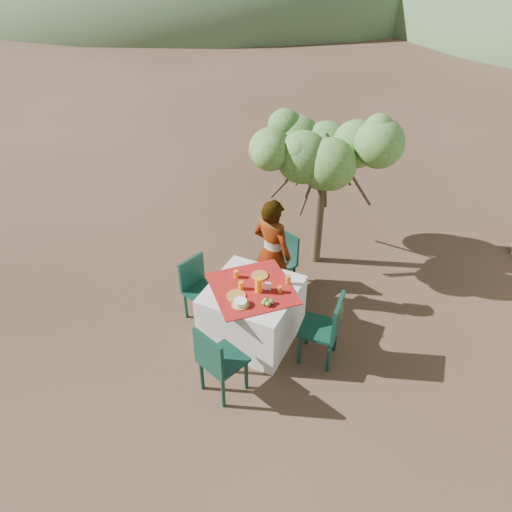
# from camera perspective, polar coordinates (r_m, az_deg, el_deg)

# --- Properties ---
(ground) EXTENTS (160.00, 160.00, 0.00)m
(ground) POSITION_cam_1_polar(r_m,az_deg,el_deg) (6.31, 4.57, -10.02)
(ground) COLOR #312016
(ground) RESTS_ON ground
(table) EXTENTS (1.30, 1.30, 0.76)m
(table) POSITION_cam_1_polar(r_m,az_deg,el_deg) (6.15, -0.44, -6.41)
(table) COLOR beige
(table) RESTS_ON ground
(chair_far) EXTENTS (0.51, 0.51, 0.86)m
(chair_far) POSITION_cam_1_polar(r_m,az_deg,el_deg) (6.84, 2.94, -0.39)
(chair_far) COLOR #0B2E22
(chair_far) RESTS_ON ground
(chair_near) EXTENTS (0.54, 0.54, 0.93)m
(chair_near) POSITION_cam_1_polar(r_m,az_deg,el_deg) (5.42, -4.42, -11.80)
(chair_near) COLOR #0B2E22
(chair_near) RESTS_ON ground
(chair_left) EXTENTS (0.49, 0.49, 0.86)m
(chair_left) POSITION_cam_1_polar(r_m,az_deg,el_deg) (6.42, -6.63, -3.43)
(chair_left) COLOR #0B2E22
(chair_left) RESTS_ON ground
(chair_right) EXTENTS (0.47, 0.47, 0.93)m
(chair_right) POSITION_cam_1_polar(r_m,az_deg,el_deg) (5.82, 8.05, -8.01)
(chair_right) COLOR #0B2E22
(chair_right) RESTS_ON ground
(person) EXTENTS (0.63, 0.48, 1.55)m
(person) POSITION_cam_1_polar(r_m,az_deg,el_deg) (6.45, 1.84, 0.37)
(person) COLOR #8C6651
(person) RESTS_ON ground
(shrub_tree) EXTENTS (1.76, 1.72, 2.07)m
(shrub_tree) POSITION_cam_1_polar(r_m,az_deg,el_deg) (6.90, 8.43, 10.74)
(shrub_tree) COLOR #483724
(shrub_tree) RESTS_ON ground
(plate_far) EXTENTS (0.21, 0.21, 0.01)m
(plate_far) POSITION_cam_1_polar(r_m,az_deg,el_deg) (6.08, 0.42, -2.23)
(plate_far) COLOR brown
(plate_far) RESTS_ON table
(plate_near) EXTENTS (0.23, 0.23, 0.01)m
(plate_near) POSITION_cam_1_polar(r_m,az_deg,el_deg) (5.78, -2.29, -4.58)
(plate_near) COLOR brown
(plate_near) RESTS_ON table
(glass_far) EXTENTS (0.06, 0.06, 0.09)m
(glass_far) POSITION_cam_1_polar(r_m,az_deg,el_deg) (6.04, -2.30, -2.06)
(glass_far) COLOR orange
(glass_far) RESTS_ON table
(glass_near) EXTENTS (0.06, 0.06, 0.10)m
(glass_near) POSITION_cam_1_polar(r_m,az_deg,el_deg) (5.86, -1.74, -3.38)
(glass_near) COLOR orange
(glass_near) RESTS_ON table
(juice_pitcher) EXTENTS (0.09, 0.09, 0.19)m
(juice_pitcher) POSITION_cam_1_polar(r_m,az_deg,el_deg) (5.79, 0.32, -3.31)
(juice_pitcher) COLOR orange
(juice_pitcher) RESTS_ON table
(bowl_plate) EXTENTS (0.20, 0.20, 0.01)m
(bowl_plate) POSITION_cam_1_polar(r_m,az_deg,el_deg) (5.67, -1.80, -5.56)
(bowl_plate) COLOR brown
(bowl_plate) RESTS_ON table
(white_bowl) EXTENTS (0.15, 0.15, 0.06)m
(white_bowl) POSITION_cam_1_polar(r_m,az_deg,el_deg) (5.65, -1.81, -5.31)
(white_bowl) COLOR white
(white_bowl) RESTS_ON bowl_plate
(jar_left) EXTENTS (0.05, 0.05, 0.08)m
(jar_left) POSITION_cam_1_polar(r_m,az_deg,el_deg) (5.82, 2.72, -3.83)
(jar_left) COLOR #BD7121
(jar_left) RESTS_ON table
(jar_right) EXTENTS (0.06, 0.06, 0.10)m
(jar_right) POSITION_cam_1_polar(r_m,az_deg,el_deg) (5.96, 3.72, -2.69)
(jar_right) COLOR #BD7121
(jar_right) RESTS_ON table
(napkin_holder) EXTENTS (0.08, 0.06, 0.09)m
(napkin_holder) POSITION_cam_1_polar(r_m,az_deg,el_deg) (5.86, 1.38, -3.47)
(napkin_holder) COLOR white
(napkin_holder) RESTS_ON table
(fruit_cluster) EXTENTS (0.13, 0.12, 0.06)m
(fruit_cluster) POSITION_cam_1_polar(r_m,az_deg,el_deg) (5.66, 1.30, -5.30)
(fruit_cluster) COLOR olive
(fruit_cluster) RESTS_ON table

